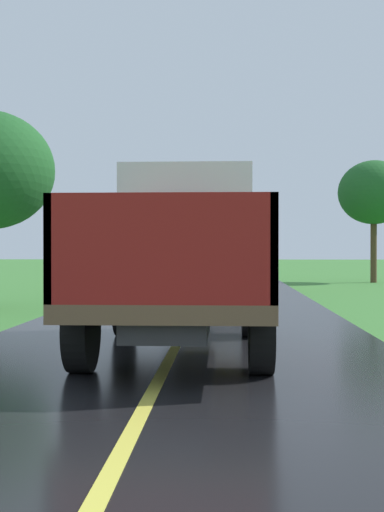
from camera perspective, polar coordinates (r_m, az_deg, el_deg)
banana_truck_near at (r=10.39m, az=-0.64°, el=0.28°), size 2.38×5.82×2.80m
banana_truck_far at (r=25.63m, az=1.63°, el=0.51°), size 2.38×5.81×2.80m
roadside_tree_mid_right at (r=31.94m, az=14.99°, el=5.14°), size 3.21×3.21×5.53m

